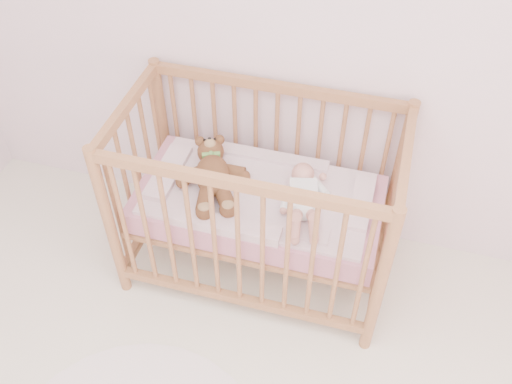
% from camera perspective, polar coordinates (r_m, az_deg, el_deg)
% --- Properties ---
extents(wall_back, '(4.00, 0.02, 2.70)m').
position_cam_1_polar(wall_back, '(2.64, 6.41, 17.41)').
color(wall_back, silver).
rests_on(wall_back, floor).
extents(crib, '(1.36, 0.76, 1.00)m').
position_cam_1_polar(crib, '(2.87, 0.27, -1.00)').
color(crib, '#AF784A').
rests_on(crib, floor).
extents(mattress, '(1.22, 0.62, 0.13)m').
position_cam_1_polar(mattress, '(2.88, 0.27, -1.20)').
color(mattress, pink).
rests_on(mattress, crib).
extents(blanket, '(1.10, 0.58, 0.06)m').
position_cam_1_polar(blanket, '(2.83, 0.27, -0.16)').
color(blanket, '#D3919F').
rests_on(blanket, mattress).
extents(baby, '(0.36, 0.56, 0.12)m').
position_cam_1_polar(baby, '(2.72, 4.79, -0.27)').
color(baby, white).
rests_on(baby, blanket).
extents(teddy_bear, '(0.56, 0.65, 0.15)m').
position_cam_1_polar(teddy_bear, '(2.80, -4.33, 1.68)').
color(teddy_bear, brown).
rests_on(teddy_bear, blanket).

